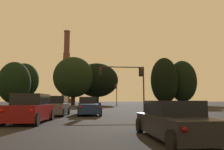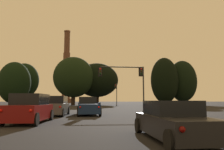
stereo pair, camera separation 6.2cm
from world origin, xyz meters
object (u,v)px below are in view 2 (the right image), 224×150
object	(u,v)px
smokestack	(66,74)
pickup_truck_center_lane_front	(88,107)
sedan_right_lane_third	(173,121)
suv_left_lane_front	(56,106)
suv_left_lane_second	(30,109)
traffic_light_far_right	(116,91)
traffic_light_overhead_right	(128,77)

from	to	relation	value
smokestack	pickup_truck_center_lane_front	bearing A→B (deg)	-82.82
sedan_right_lane_third	suv_left_lane_front	bearing A→B (deg)	114.07
suv_left_lane_second	smokestack	bearing A→B (deg)	97.60
pickup_truck_center_lane_front	traffic_light_far_right	bearing A→B (deg)	75.51
sedan_right_lane_third	traffic_light_far_right	distance (m)	49.66
traffic_light_far_right	smokestack	world-z (taller)	smokestack
sedan_right_lane_third	suv_left_lane_second	xyz separation A→B (m)	(-6.91, 6.79, 0.23)
sedan_right_lane_third	smokestack	bearing A→B (deg)	97.20
traffic_light_far_right	traffic_light_overhead_right	distance (m)	29.40
pickup_truck_center_lane_front	smokestack	xyz separation A→B (m)	(-13.75, 109.15, 16.42)
sedan_right_lane_third	traffic_light_far_right	world-z (taller)	traffic_light_far_right
smokestack	sedan_right_lane_third	bearing A→B (deg)	-82.19
sedan_right_lane_third	suv_left_lane_second	distance (m)	9.69
traffic_light_overhead_right	smokestack	bearing A→B (deg)	100.35
suv_left_lane_front	traffic_light_overhead_right	bearing A→B (deg)	39.91
traffic_light_far_right	traffic_light_overhead_right	world-z (taller)	traffic_light_overhead_right
traffic_light_overhead_right	suv_left_lane_front	bearing A→B (deg)	-142.12
suv_left_lane_second	traffic_light_far_right	xyz separation A→B (m)	(10.87, 42.61, 2.96)
sedan_right_lane_third	suv_left_lane_second	bearing A→B (deg)	134.90
suv_left_lane_second	traffic_light_overhead_right	size ratio (longest dim) A/B	0.81
suv_left_lane_second	pickup_truck_center_lane_front	world-z (taller)	suv_left_lane_second
suv_left_lane_front	pickup_truck_center_lane_front	world-z (taller)	suv_left_lane_front
traffic_light_overhead_right	smokestack	distance (m)	106.10
pickup_truck_center_lane_front	smokestack	distance (m)	111.24
pickup_truck_center_lane_front	sedan_right_lane_third	bearing A→B (deg)	-80.34
suv_left_lane_second	pickup_truck_center_lane_front	distance (m)	8.59
pickup_truck_center_lane_front	traffic_light_far_right	xyz separation A→B (m)	(7.18, 34.86, 3.05)
traffic_light_overhead_right	sedan_right_lane_third	bearing A→B (deg)	-95.53
traffic_light_overhead_right	smokestack	xyz separation A→B (m)	(-18.92, 103.62, 12.68)
suv_left_lane_front	traffic_light_far_right	bearing A→B (deg)	76.03
traffic_light_far_right	sedan_right_lane_third	bearing A→B (deg)	-94.58
traffic_light_far_right	smokestack	distance (m)	78.34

